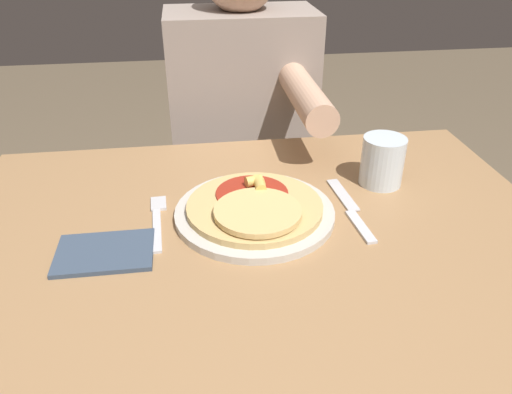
{
  "coord_description": "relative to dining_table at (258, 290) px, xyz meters",
  "views": [
    {
      "loc": [
        -0.1,
        -0.7,
        1.25
      ],
      "look_at": [
        0.0,
        0.04,
        0.81
      ],
      "focal_mm": 35.0,
      "sensor_mm": 36.0,
      "label": 1
    }
  ],
  "objects": [
    {
      "name": "person_diner",
      "position": [
        0.04,
        0.59,
        0.06
      ],
      "size": [
        0.38,
        0.52,
        1.2
      ],
      "color": "#2D2D38",
      "rests_on": "ground_plane"
    },
    {
      "name": "pizza",
      "position": [
        0.0,
        0.04,
        0.16
      ],
      "size": [
        0.24,
        0.24,
        0.04
      ],
      "color": "tan",
      "rests_on": "plate"
    },
    {
      "name": "plate",
      "position": [
        0.0,
        0.04,
        0.14
      ],
      "size": [
        0.28,
        0.28,
        0.01
      ],
      "color": "beige",
      "rests_on": "dining_table"
    },
    {
      "name": "fork",
      "position": [
        -0.17,
        0.06,
        0.14
      ],
      "size": [
        0.03,
        0.18,
        0.0
      ],
      "color": "silver",
      "rests_on": "dining_table"
    },
    {
      "name": "dining_table",
      "position": [
        0.0,
        0.0,
        0.0
      ],
      "size": [
        1.05,
        0.75,
        0.77
      ],
      "color": "#9E754C",
      "rests_on": "ground_plane"
    },
    {
      "name": "knife",
      "position": [
        0.18,
        0.04,
        0.14
      ],
      "size": [
        0.03,
        0.22,
        0.0
      ],
      "color": "silver",
      "rests_on": "dining_table"
    },
    {
      "name": "drinking_glass",
      "position": [
        0.26,
        0.13,
        0.18
      ],
      "size": [
        0.08,
        0.08,
        0.1
      ],
      "color": "silver",
      "rests_on": "dining_table"
    },
    {
      "name": "napkin",
      "position": [
        -0.25,
        -0.03,
        0.14
      ],
      "size": [
        0.15,
        0.11,
        0.01
      ],
      "color": "#38475B",
      "rests_on": "dining_table"
    }
  ]
}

